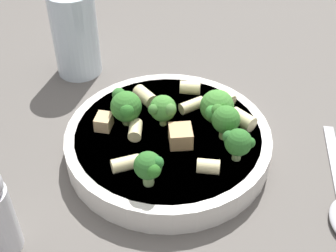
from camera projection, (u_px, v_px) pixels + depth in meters
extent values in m
plane|color=#5B5651|center=(168.00, 153.00, 0.55)|extent=(2.00, 2.00, 0.00)
cylinder|color=silver|center=(168.00, 143.00, 0.54)|extent=(0.23, 0.23, 0.03)
cylinder|color=beige|center=(168.00, 135.00, 0.53)|extent=(0.21, 0.21, 0.01)
torus|color=silver|center=(168.00, 134.00, 0.53)|extent=(0.23, 0.23, 0.00)
cylinder|color=#93B766|center=(128.00, 117.00, 0.54)|extent=(0.01, 0.01, 0.01)
sphere|color=#387A2D|center=(127.00, 105.00, 0.53)|extent=(0.04, 0.04, 0.04)
sphere|color=#34712F|center=(119.00, 95.00, 0.53)|extent=(0.02, 0.02, 0.02)
sphere|color=#31792A|center=(127.00, 110.00, 0.51)|extent=(0.02, 0.02, 0.02)
sphere|color=#35692F|center=(120.00, 108.00, 0.51)|extent=(0.01, 0.01, 0.01)
cylinder|color=#9EC175|center=(237.00, 154.00, 0.49)|extent=(0.01, 0.01, 0.01)
sphere|color=#2D6B28|center=(238.00, 142.00, 0.48)|extent=(0.03, 0.03, 0.03)
sphere|color=#276324|center=(250.00, 143.00, 0.48)|extent=(0.01, 0.01, 0.01)
sphere|color=#2A6629|center=(229.00, 137.00, 0.48)|extent=(0.01, 0.01, 0.01)
cylinder|color=#93B766|center=(225.00, 132.00, 0.52)|extent=(0.01, 0.01, 0.01)
sphere|color=#387A2D|center=(226.00, 120.00, 0.50)|extent=(0.03, 0.03, 0.03)
sphere|color=#336D28|center=(218.00, 111.00, 0.51)|extent=(0.02, 0.02, 0.02)
sphere|color=#398027|center=(220.00, 111.00, 0.51)|extent=(0.01, 0.01, 0.01)
sphere|color=#387B2E|center=(219.00, 112.00, 0.51)|extent=(0.01, 0.01, 0.01)
cylinder|color=#93B766|center=(163.00, 120.00, 0.53)|extent=(0.01, 0.01, 0.01)
sphere|color=#478E38|center=(163.00, 108.00, 0.52)|extent=(0.03, 0.03, 0.03)
sphere|color=#407A33|center=(155.00, 107.00, 0.51)|extent=(0.01, 0.01, 0.01)
sphere|color=#4A8139|center=(167.00, 109.00, 0.51)|extent=(0.01, 0.01, 0.01)
cylinder|color=#84AD60|center=(216.00, 118.00, 0.54)|extent=(0.01, 0.01, 0.01)
sphere|color=#478E38|center=(217.00, 106.00, 0.53)|extent=(0.04, 0.04, 0.04)
sphere|color=#3D9137|center=(213.00, 113.00, 0.51)|extent=(0.02, 0.02, 0.02)
sphere|color=#448A38|center=(218.00, 113.00, 0.51)|extent=(0.02, 0.02, 0.02)
cylinder|color=#9EC175|center=(148.00, 178.00, 0.46)|extent=(0.01, 0.01, 0.02)
sphere|color=#2D6B28|center=(148.00, 166.00, 0.45)|extent=(0.03, 0.03, 0.03)
sphere|color=#2B6C22|center=(153.00, 170.00, 0.44)|extent=(0.01, 0.01, 0.01)
sphere|color=#286A2A|center=(157.00, 163.00, 0.45)|extent=(0.01, 0.01, 0.01)
cylinder|color=beige|center=(208.00, 166.00, 0.47)|extent=(0.02, 0.03, 0.02)
cylinder|color=beige|center=(191.00, 88.00, 0.58)|extent=(0.02, 0.03, 0.02)
cylinder|color=beige|center=(126.00, 164.00, 0.48)|extent=(0.03, 0.03, 0.01)
cylinder|color=beige|center=(135.00, 130.00, 0.52)|extent=(0.03, 0.02, 0.01)
cylinder|color=beige|center=(226.00, 97.00, 0.56)|extent=(0.02, 0.02, 0.01)
cylinder|color=beige|center=(192.00, 105.00, 0.55)|extent=(0.03, 0.03, 0.01)
cylinder|color=beige|center=(145.00, 96.00, 0.56)|extent=(0.03, 0.03, 0.02)
cylinder|color=beige|center=(243.00, 119.00, 0.53)|extent=(0.03, 0.03, 0.02)
cube|color=tan|center=(104.00, 122.00, 0.53)|extent=(0.02, 0.02, 0.02)
cube|color=tan|center=(181.00, 136.00, 0.51)|extent=(0.03, 0.03, 0.02)
cylinder|color=silver|center=(75.00, 34.00, 0.64)|extent=(0.06, 0.06, 0.12)
cylinder|color=silver|center=(78.00, 53.00, 0.66)|extent=(0.06, 0.06, 0.06)
cube|color=#B2B2B7|center=(335.00, 160.00, 0.53)|extent=(0.12, 0.04, 0.01)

